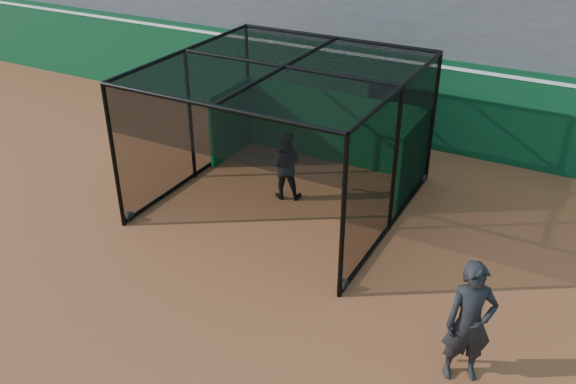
% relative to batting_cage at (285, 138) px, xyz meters
% --- Properties ---
extents(ground, '(120.00, 120.00, 0.00)m').
position_rel_batting_cage_xyz_m(ground, '(0.80, -3.84, -1.61)').
color(ground, brown).
rests_on(ground, ground).
extents(outfield_wall, '(50.00, 0.50, 2.50)m').
position_rel_batting_cage_xyz_m(outfield_wall, '(0.80, 4.66, -0.33)').
color(outfield_wall, '#0B3C1F').
rests_on(outfield_wall, ground).
extents(batting_cage, '(5.26, 5.35, 3.24)m').
position_rel_batting_cage_xyz_m(batting_cage, '(0.00, 0.00, 0.00)').
color(batting_cage, black).
rests_on(batting_cage, ground).
extents(batter, '(0.97, 0.88, 1.65)m').
position_rel_batting_cage_xyz_m(batter, '(-0.10, 0.18, -0.79)').
color(batter, black).
rests_on(batter, ground).
extents(on_deck_player, '(0.90, 0.80, 2.07)m').
position_rel_batting_cage_xyz_m(on_deck_player, '(5.05, -3.51, -0.58)').
color(on_deck_player, black).
rests_on(on_deck_player, ground).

